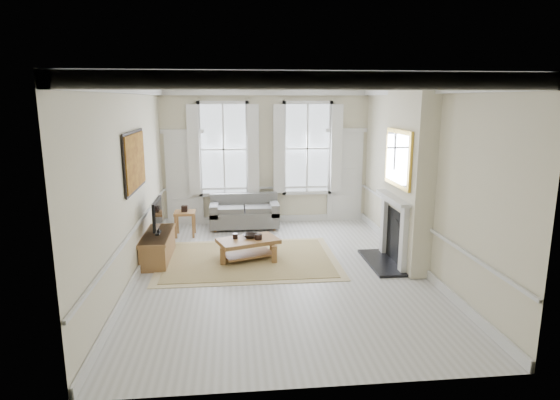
{
  "coord_description": "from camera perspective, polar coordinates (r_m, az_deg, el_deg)",
  "views": [
    {
      "loc": [
        -0.83,
        -8.15,
        3.13
      ],
      "look_at": [
        0.04,
        0.46,
        1.25
      ],
      "focal_mm": 30.0,
      "sensor_mm": 36.0,
      "label": 1
    }
  ],
  "objects": [
    {
      "name": "chimney_breast",
      "position": [
        9.08,
        15.32,
        2.75
      ],
      "size": [
        0.35,
        1.7,
        3.38
      ],
      "primitive_type": "cube",
      "color": "beige",
      "rests_on": "floor"
    },
    {
      "name": "hearth",
      "position": [
        9.35,
        12.29,
        -7.44
      ],
      "size": [
        0.55,
        1.5,
        0.05
      ],
      "primitive_type": "cube",
      "color": "black",
      "rests_on": "floor"
    },
    {
      "name": "rug",
      "position": [
        9.37,
        -3.88,
        -7.22
      ],
      "size": [
        3.5,
        2.6,
        0.02
      ],
      "primitive_type": "cube",
      "color": "#97804E",
      "rests_on": "floor"
    },
    {
      "name": "door_right",
      "position": [
        12.22,
        7.92,
        2.8
      ],
      "size": [
        0.9,
        0.08,
        2.3
      ],
      "primitive_type": "cube",
      "color": "silver",
      "rests_on": "floor"
    },
    {
      "name": "sofa",
      "position": [
        11.6,
        -4.37,
        -1.67
      ],
      "size": [
        1.67,
        0.81,
        0.82
      ],
      "color": "#5C5C5A",
      "rests_on": "floor"
    },
    {
      "name": "window_left",
      "position": [
        11.77,
        -6.88,
        6.16
      ],
      "size": [
        1.26,
        0.2,
        2.2
      ],
      "primitive_type": null,
      "color": "#B2BCC6",
      "rests_on": "back_wall"
    },
    {
      "name": "bowl",
      "position": [
        9.32,
        -3.63,
        -4.37
      ],
      "size": [
        0.36,
        0.36,
        0.07
      ],
      "primitive_type": "imported",
      "rotation": [
        0.0,
        0.0,
        -0.34
      ],
      "color": "black",
      "rests_on": "coffee_table"
    },
    {
      "name": "tv",
      "position": [
        9.41,
        -14.72,
        -1.66
      ],
      "size": [
        0.08,
        0.9,
        0.68
      ],
      "color": "black",
      "rests_on": "tv_stand"
    },
    {
      "name": "side_table",
      "position": [
        11.05,
        -11.52,
        -1.94
      ],
      "size": [
        0.48,
        0.48,
        0.58
      ],
      "rotation": [
        0.0,
        0.0,
        0.01
      ],
      "color": "brown",
      "rests_on": "floor"
    },
    {
      "name": "floor",
      "position": [
        8.77,
        0.02,
        -8.66
      ],
      "size": [
        7.2,
        7.2,
        0.0
      ],
      "primitive_type": "plane",
      "color": "#B7B5AD",
      "rests_on": "ground"
    },
    {
      "name": "ceiling",
      "position": [
        8.2,
        0.03,
        14.14
      ],
      "size": [
        7.2,
        7.2,
        0.0
      ],
      "primitive_type": "plane",
      "rotation": [
        3.14,
        0.0,
        0.0
      ],
      "color": "white",
      "rests_on": "back_wall"
    },
    {
      "name": "window_right",
      "position": [
        11.92,
        3.33,
        6.3
      ],
      "size": [
        1.26,
        0.2,
        2.2
      ],
      "primitive_type": null,
      "color": "#B2BCC6",
      "rests_on": "back_wall"
    },
    {
      "name": "fireplace",
      "position": [
        9.2,
        13.67,
        -3.21
      ],
      "size": [
        0.21,
        1.45,
        1.33
      ],
      "color": "silver",
      "rests_on": "floor"
    },
    {
      "name": "ceramic_pot_b",
      "position": [
        9.18,
        -2.65,
        -4.51
      ],
      "size": [
        0.15,
        0.15,
        0.11
      ],
      "primitive_type": "cylinder",
      "color": "black",
      "rests_on": "coffee_table"
    },
    {
      "name": "left_wall",
      "position": [
        8.46,
        -17.78,
        1.93
      ],
      "size": [
        0.0,
        7.2,
        7.2
      ],
      "primitive_type": "plane",
      "rotation": [
        1.57,
        0.0,
        1.57
      ],
      "color": "beige",
      "rests_on": "floor"
    },
    {
      "name": "back_wall",
      "position": [
        11.87,
        -1.75,
        5.32
      ],
      "size": [
        5.2,
        0.0,
        5.2
      ],
      "primitive_type": "plane",
      "rotation": [
        1.57,
        0.0,
        0.0
      ],
      "color": "beige",
      "rests_on": "floor"
    },
    {
      "name": "mirror",
      "position": [
        8.95,
        14.16,
        4.95
      ],
      "size": [
        0.06,
        1.26,
        1.06
      ],
      "primitive_type": "cube",
      "color": "gold",
      "rests_on": "chimney_breast"
    },
    {
      "name": "ceramic_pot_a",
      "position": [
        9.26,
        -5.48,
        -4.41
      ],
      "size": [
        0.1,
        0.1,
        0.1
      ],
      "primitive_type": "cylinder",
      "color": "black",
      "rests_on": "coffee_table"
    },
    {
      "name": "painting",
      "position": [
        8.69,
        -17.28,
        4.56
      ],
      "size": [
        0.05,
        1.66,
        1.06
      ],
      "primitive_type": "cube",
      "color": "#BD8420",
      "rests_on": "left_wall"
    },
    {
      "name": "door_left",
      "position": [
        11.94,
        -11.59,
        2.45
      ],
      "size": [
        0.9,
        0.08,
        2.3
      ],
      "primitive_type": "cube",
      "color": "silver",
      "rests_on": "floor"
    },
    {
      "name": "right_wall",
      "position": [
        8.96,
        16.82,
        2.54
      ],
      "size": [
        0.0,
        7.2,
        7.2
      ],
      "primitive_type": "plane",
      "rotation": [
        1.57,
        0.0,
        -1.57
      ],
      "color": "beige",
      "rests_on": "floor"
    },
    {
      "name": "tv_stand",
      "position": [
        9.59,
        -14.64,
        -5.51
      ],
      "size": [
        0.48,
        1.51,
        0.54
      ],
      "primitive_type": "cube",
      "color": "brown",
      "rests_on": "floor"
    },
    {
      "name": "coffee_table",
      "position": [
        9.26,
        -3.91,
        -5.24
      ],
      "size": [
        1.31,
        1.01,
        0.43
      ],
      "rotation": [
        0.0,
        0.0,
        0.34
      ],
      "color": "brown",
      "rests_on": "rug"
    }
  ]
}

